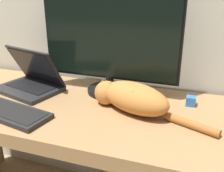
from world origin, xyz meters
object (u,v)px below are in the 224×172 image
object	(u,v)px
monitor	(110,41)
external_keyboard	(10,112)
laptop	(31,82)
cat	(132,97)

from	to	relation	value
monitor	external_keyboard	bearing A→B (deg)	-130.49
external_keyboard	laptop	bearing A→B (deg)	117.15
laptop	external_keyboard	size ratio (longest dim) A/B	0.94
laptop	external_keyboard	xyz separation A→B (m)	(0.08, -0.26, -0.03)
monitor	cat	xyz separation A→B (m)	(0.16, -0.17, -0.19)
external_keyboard	cat	xyz separation A→B (m)	(0.47, 0.20, 0.05)
laptop	external_keyboard	world-z (taller)	laptop
monitor	cat	size ratio (longest dim) A/B	1.25
external_keyboard	cat	world-z (taller)	cat
monitor	external_keyboard	world-z (taller)	monitor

